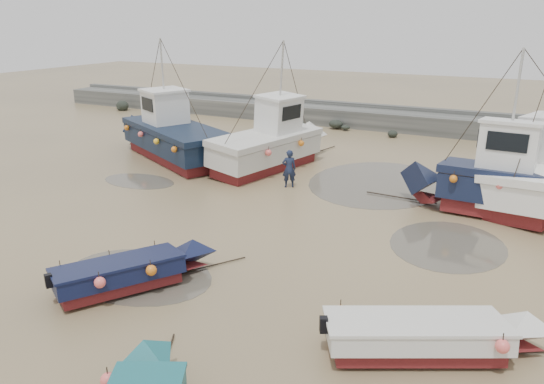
{
  "coord_description": "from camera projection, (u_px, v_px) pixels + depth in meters",
  "views": [
    {
      "loc": [
        7.2,
        -13.48,
        7.24
      ],
      "look_at": [
        -0.81,
        2.35,
        1.4
      ],
      "focal_mm": 35.0,
      "sensor_mm": 36.0,
      "label": 1
    }
  ],
  "objects": [
    {
      "name": "dinghy_3",
      "position": [
        433.0,
        334.0,
        11.81
      ],
      "size": [
        5.97,
        3.57,
        1.43
      ],
      "rotation": [
        0.0,
        0.0,
        -1.1
      ],
      "color": "maroon",
      "rests_on": "ground"
    },
    {
      "name": "ground",
      "position": [
        261.0,
        258.0,
        16.78
      ],
      "size": [
        120.0,
        120.0,
        0.0
      ],
      "primitive_type": "plane",
      "color": "#977F57",
      "rests_on": "ground"
    },
    {
      "name": "puddle_d",
      "position": [
        378.0,
        183.0,
        24.44
      ],
      "size": [
        6.22,
        6.22,
        0.01
      ],
      "primitive_type": "cylinder",
      "color": "#524D41",
      "rests_on": "ground"
    },
    {
      "name": "dinghy_1",
      "position": [
        132.0,
        269.0,
        14.84
      ],
      "size": [
        3.77,
        5.23,
        1.43
      ],
      "rotation": [
        0.0,
        0.0,
        -0.57
      ],
      "color": "maroon",
      "rests_on": "ground"
    },
    {
      "name": "puddle_a",
      "position": [
        139.0,
        275.0,
        15.68
      ],
      "size": [
        4.67,
        4.67,
        0.01
      ],
      "primitive_type": "cylinder",
      "color": "#524D41",
      "rests_on": "ground"
    },
    {
      "name": "cabin_boat_0",
      "position": [
        171.0,
        134.0,
        28.52
      ],
      "size": [
        10.5,
        6.81,
        6.22
      ],
      "rotation": [
        0.0,
        0.0,
        1.08
      ],
      "color": "maroon",
      "rests_on": "ground"
    },
    {
      "name": "seawall",
      "position": [
        417.0,
        123.0,
        35.2
      ],
      "size": [
        60.0,
        4.92,
        1.5
      ],
      "color": "slate",
      "rests_on": "ground"
    },
    {
      "name": "cabin_boat_2",
      "position": [
        510.0,
        182.0,
        19.9
      ],
      "size": [
        9.39,
        3.0,
        6.22
      ],
      "rotation": [
        0.0,
        0.0,
        1.51
      ],
      "color": "maroon",
      "rests_on": "ground"
    },
    {
      "name": "puddle_b",
      "position": [
        448.0,
        245.0,
        17.74
      ],
      "size": [
        3.76,
        3.76,
        0.01
      ],
      "primitive_type": "cylinder",
      "color": "#524D41",
      "rests_on": "ground"
    },
    {
      "name": "cabin_boat_1",
      "position": [
        273.0,
        141.0,
        26.59
      ],
      "size": [
        3.95,
        9.55,
        6.22
      ],
      "rotation": [
        0.0,
        0.0,
        -0.23
      ],
      "color": "maroon",
      "rests_on": "ground"
    },
    {
      "name": "puddle_c",
      "position": [
        139.0,
        181.0,
        24.68
      ],
      "size": [
        3.67,
        3.67,
        0.01
      ],
      "primitive_type": "cylinder",
      "color": "#524D41",
      "rests_on": "ground"
    },
    {
      "name": "person",
      "position": [
        289.0,
        187.0,
        23.84
      ],
      "size": [
        0.75,
        0.68,
        1.72
      ],
      "primitive_type": "imported",
      "rotation": [
        0.0,
        0.0,
        3.71
      ],
      "color": "#1A223C",
      "rests_on": "ground"
    }
  ]
}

